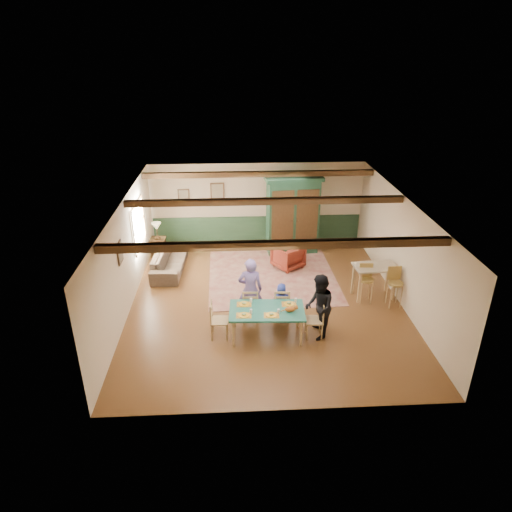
{
  "coord_description": "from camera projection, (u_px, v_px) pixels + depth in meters",
  "views": [
    {
      "loc": [
        -0.84,
        -10.41,
        6.18
      ],
      "look_at": [
        -0.24,
        0.31,
        1.15
      ],
      "focal_mm": 32.0,
      "sensor_mm": 36.0,
      "label": 1
    }
  ],
  "objects": [
    {
      "name": "picture_back_a",
      "position": [
        217.0,
        191.0,
        14.84
      ],
      "size": [
        0.45,
        0.04,
        0.55
      ],
      "primitive_type": null,
      "color": "#9C9271",
      "rests_on": "wall_back"
    },
    {
      "name": "table_lamp",
      "position": [
        157.0,
        231.0,
        14.27
      ],
      "size": [
        0.33,
        0.33,
        0.53
      ],
      "primitive_type": null,
      "rotation": [
        0.0,
        0.0,
        0.14
      ],
      "color": "beige",
      "rests_on": "end_table"
    },
    {
      "name": "wall_left",
      "position": [
        126.0,
        257.0,
        11.33
      ],
      "size": [
        0.02,
        8.0,
        2.7
      ],
      "primitive_type": "cube",
      "color": "beige",
      "rests_on": "floor"
    },
    {
      "name": "dining_table",
      "position": [
        267.0,
        323.0,
        10.45
      ],
      "size": [
        1.74,
        1.02,
        0.71
      ],
      "primitive_type": null,
      "rotation": [
        0.0,
        0.0,
        -0.05
      ],
      "color": "#1E604E",
      "rests_on": "floor"
    },
    {
      "name": "ceiling",
      "position": [
        267.0,
        203.0,
        10.93
      ],
      "size": [
        7.0,
        8.0,
        0.02
      ],
      "primitive_type": "cube",
      "color": "white",
      "rests_on": "wall_back"
    },
    {
      "name": "person_woman",
      "position": [
        319.0,
        307.0,
        10.28
      ],
      "size": [
        0.62,
        0.78,
        1.56
      ],
      "primitive_type": "imported",
      "rotation": [
        0.0,
        0.0,
        -1.62
      ],
      "color": "black",
      "rests_on": "floor"
    },
    {
      "name": "ceiling_beam_mid",
      "position": [
        265.0,
        201.0,
        11.33
      ],
      "size": [
        6.95,
        0.16,
        0.16
      ],
      "primitive_type": "cube",
      "color": "black",
      "rests_on": "ceiling"
    },
    {
      "name": "dining_chair_end_left",
      "position": [
        219.0,
        320.0,
        10.4
      ],
      "size": [
        0.43,
        0.41,
        0.9
      ],
      "primitive_type": null,
      "rotation": [
        0.0,
        0.0,
        1.52
      ],
      "color": "tan",
      "rests_on": "floor"
    },
    {
      "name": "bar_stool_right",
      "position": [
        395.0,
        288.0,
        11.61
      ],
      "size": [
        0.39,
        0.42,
        1.05
      ],
      "primitive_type": null,
      "rotation": [
        0.0,
        0.0,
        0.04
      ],
      "color": "#AA8842",
      "rests_on": "floor"
    },
    {
      "name": "place_setting_near_left",
      "position": [
        244.0,
        314.0,
        10.06
      ],
      "size": [
        0.39,
        0.3,
        0.11
      ],
      "primitive_type": null,
      "rotation": [
        0.0,
        0.0,
        -0.05
      ],
      "color": "gold",
      "rests_on": "dining_table"
    },
    {
      "name": "sofa",
      "position": [
        169.0,
        261.0,
        13.52
      ],
      "size": [
        0.92,
        2.11,
        0.6
      ],
      "primitive_type": "imported",
      "rotation": [
        0.0,
        0.0,
        1.52
      ],
      "color": "#45372B",
      "rests_on": "floor"
    },
    {
      "name": "armoire",
      "position": [
        293.0,
        215.0,
        14.4
      ],
      "size": [
        1.83,
        0.87,
        2.49
      ],
      "primitive_type": "cube",
      "rotation": [
        0.0,
        0.0,
        0.1
      ],
      "color": "#153522",
      "rests_on": "floor"
    },
    {
      "name": "picture_left_wall",
      "position": [
        120.0,
        253.0,
        10.62
      ],
      "size": [
        0.04,
        0.42,
        0.52
      ],
      "primitive_type": null,
      "color": "#9C9271",
      "rests_on": "wall_left"
    },
    {
      "name": "ceiling_beam_front",
      "position": [
        276.0,
        245.0,
        8.89
      ],
      "size": [
        6.95,
        0.16,
        0.16
      ],
      "primitive_type": "cube",
      "color": "black",
      "rests_on": "ceiling"
    },
    {
      "name": "person_child",
      "position": [
        281.0,
        302.0,
        11.09
      ],
      "size": [
        0.48,
        0.32,
        0.95
      ],
      "primitive_type": "imported",
      "rotation": [
        0.0,
        0.0,
        3.1
      ],
      "color": "navy",
      "rests_on": "floor"
    },
    {
      "name": "cat",
      "position": [
        290.0,
        309.0,
        10.19
      ],
      "size": [
        0.35,
        0.15,
        0.17
      ],
      "primitive_type": null,
      "rotation": [
        0.0,
        0.0,
        -0.05
      ],
      "color": "#BE6021",
      "rests_on": "dining_table"
    },
    {
      "name": "place_setting_far_left",
      "position": [
        244.0,
        303.0,
        10.49
      ],
      "size": [
        0.39,
        0.3,
        0.11
      ],
      "primitive_type": null,
      "rotation": [
        0.0,
        0.0,
        -0.05
      ],
      "color": "gold",
      "rests_on": "dining_table"
    },
    {
      "name": "floor",
      "position": [
        266.0,
        300.0,
        12.08
      ],
      "size": [
        8.0,
        8.0,
        0.0
      ],
      "primitive_type": "plane",
      "color": "#563118",
      "rests_on": "ground"
    },
    {
      "name": "window_left",
      "position": [
        138.0,
        225.0,
        12.78
      ],
      "size": [
        0.06,
        1.6,
        1.3
      ],
      "primitive_type": null,
      "color": "white",
      "rests_on": "wall_left"
    },
    {
      "name": "armchair",
      "position": [
        288.0,
        256.0,
        13.71
      ],
      "size": [
        1.09,
        1.09,
        0.72
      ],
      "primitive_type": "imported",
      "rotation": [
        0.0,
        0.0,
        -2.54
      ],
      "color": "#511510",
      "rests_on": "floor"
    },
    {
      "name": "wall_back",
      "position": [
        257.0,
        203.0,
        15.12
      ],
      "size": [
        7.0,
        0.02,
        2.7
      ],
      "primitive_type": "cube",
      "color": "beige",
      "rests_on": "floor"
    },
    {
      "name": "place_setting_far_right",
      "position": [
        289.0,
        302.0,
        10.5
      ],
      "size": [
        0.39,
        0.3,
        0.11
      ],
      "primitive_type": null,
      "rotation": [
        0.0,
        0.0,
        -0.05
      ],
      "color": "gold",
      "rests_on": "dining_table"
    },
    {
      "name": "person_man",
      "position": [
        250.0,
        290.0,
        10.94
      ],
      "size": [
        0.61,
        0.42,
        1.63
      ],
      "primitive_type": "imported",
      "rotation": [
        0.0,
        0.0,
        3.1
      ],
      "color": "#735EA2",
      "rests_on": "floor"
    },
    {
      "name": "dining_chair_far_right",
      "position": [
        281.0,
        304.0,
        11.03
      ],
      "size": [
        0.41,
        0.43,
        0.9
      ],
      "primitive_type": null,
      "rotation": [
        0.0,
        0.0,
        3.1
      ],
      "color": "tan",
      "rests_on": "floor"
    },
    {
      "name": "dining_chair_end_right",
      "position": [
        314.0,
        319.0,
        10.42
      ],
      "size": [
        0.43,
        0.41,
        0.9
      ],
      "primitive_type": null,
      "rotation": [
        0.0,
        0.0,
        -1.62
      ],
      "color": "tan",
      "rests_on": "floor"
    },
    {
      "name": "wall_right",
      "position": [
        402.0,
        251.0,
        11.68
      ],
      "size": [
        0.02,
        8.0,
        2.7
      ],
      "primitive_type": "cube",
      "color": "beige",
      "rests_on": "floor"
    },
    {
      "name": "wainscot_back",
      "position": [
        257.0,
        229.0,
        15.49
      ],
      "size": [
        6.95,
        0.03,
        0.9
      ],
      "primitive_type": "cube",
      "color": "#203B24",
      "rests_on": "floor"
    },
    {
      "name": "place_setting_near_center",
      "position": [
        271.0,
        313.0,
        10.07
      ],
      "size": [
        0.39,
        0.3,
        0.11
      ],
      "primitive_type": null,
      "rotation": [
        0.0,
        0.0,
        -0.05
      ],
      "color": "gold",
      "rests_on": "dining_table"
    },
    {
      "name": "end_table",
      "position": [
        158.0,
        247.0,
        14.51
      ],
      "size": [
        0.49,
        0.49,
        0.58
      ],
      "primitive_type": null,
      "rotation": [
        0.0,
        0.0,
        -0.05
      ],
      "color": "black",
      "rests_on": "floor"
    },
    {
      "name": "area_rug",
      "position": [
        271.0,
        271.0,
        13.6
      ],
      "size": [
        3.72,
        4.39,
        0.01
      ],
      "primitive_type": "cube",
      "rotation": [
        0.0,
        0.0,
        0.02
      ],
      "color": "tan",
      "rests_on": "floor"
    },
    {
      "name": "counter_table",
      "position": [
        374.0,
        281.0,
        12.05
      ],
      "size": [
        1.15,
        0.73,
        0.92
      ],
      "primitive_type": null,
      "rotation": [
        0.0,
        0.0,
        0.08
      ],
      "color": "beige",
      "rests_on": "floor"
    },
    {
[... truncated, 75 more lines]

